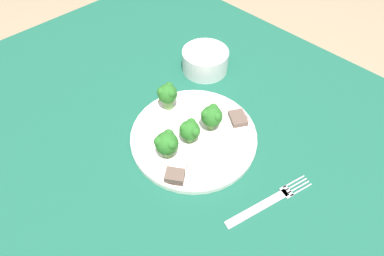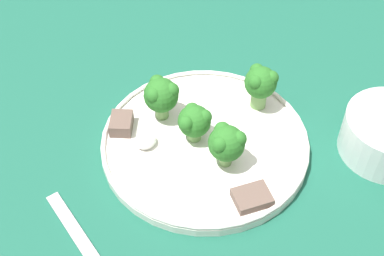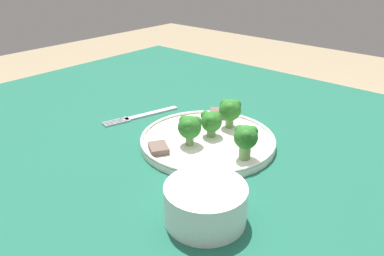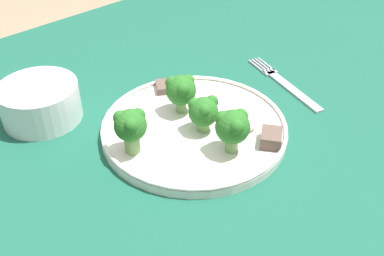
% 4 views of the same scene
% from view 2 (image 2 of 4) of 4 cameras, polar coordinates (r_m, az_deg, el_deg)
% --- Properties ---
extents(table, '(1.36, 1.03, 0.74)m').
position_cam_2_polar(table, '(0.77, -1.05, -6.33)').
color(table, '#195642').
rests_on(table, ground_plane).
extents(dinner_plate, '(0.27, 0.27, 0.02)m').
position_cam_2_polar(dinner_plate, '(0.70, 1.38, -1.61)').
color(dinner_plate, white).
rests_on(dinner_plate, table).
extents(fork, '(0.07, 0.19, 0.00)m').
position_cam_2_polar(fork, '(0.63, -11.01, -12.76)').
color(fork, '#B2B2B7').
rests_on(fork, table).
extents(broccoli_floret_near_rim_left, '(0.05, 0.05, 0.06)m').
position_cam_2_polar(broccoli_floret_near_rim_left, '(0.70, -3.32, 3.56)').
color(broccoli_floret_near_rim_left, '#709E56').
rests_on(broccoli_floret_near_rim_left, dinner_plate).
extents(broccoli_floret_center_left, '(0.04, 0.04, 0.06)m').
position_cam_2_polar(broccoli_floret_center_left, '(0.72, 7.32, 4.78)').
color(broccoli_floret_center_left, '#709E56').
rests_on(broccoli_floret_center_left, dinner_plate).
extents(broccoli_floret_back_left, '(0.05, 0.05, 0.06)m').
position_cam_2_polar(broccoli_floret_back_left, '(0.65, 3.71, -1.58)').
color(broccoli_floret_back_left, '#709E56').
rests_on(broccoli_floret_back_left, dinner_plate).
extents(broccoli_floret_front_left, '(0.04, 0.04, 0.05)m').
position_cam_2_polar(broccoli_floret_front_left, '(0.68, 0.26, 0.78)').
color(broccoli_floret_front_left, '#709E56').
rests_on(broccoli_floret_front_left, dinner_plate).
extents(meat_slice_front_slice, '(0.05, 0.05, 0.01)m').
position_cam_2_polar(meat_slice_front_slice, '(0.64, 6.42, -7.37)').
color(meat_slice_front_slice, brown).
rests_on(meat_slice_front_slice, dinner_plate).
extents(meat_slice_middle_slice, '(0.05, 0.04, 0.02)m').
position_cam_2_polar(meat_slice_middle_slice, '(0.71, -7.54, 0.48)').
color(meat_slice_middle_slice, brown).
rests_on(meat_slice_middle_slice, dinner_plate).
extents(sauce_dollop, '(0.03, 0.03, 0.02)m').
position_cam_2_polar(sauce_dollop, '(0.69, -4.96, -1.35)').
color(sauce_dollop, white).
rests_on(sauce_dollop, dinner_plate).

